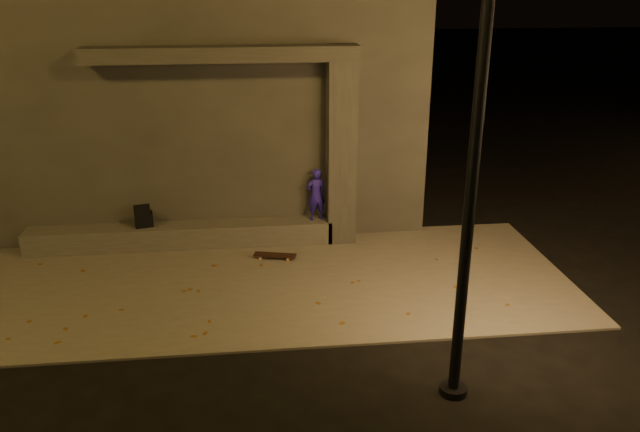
{
  "coord_description": "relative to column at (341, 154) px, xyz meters",
  "views": [
    {
      "loc": [
        -0.03,
        -7.96,
        5.05
      ],
      "look_at": [
        1.09,
        2.0,
        1.23
      ],
      "focal_mm": 35.0,
      "sensor_mm": 36.0,
      "label": 1
    }
  ],
  "objects": [
    {
      "name": "column",
      "position": [
        0.0,
        0.0,
        0.0
      ],
      "size": [
        0.55,
        0.55,
        3.6
      ],
      "primitive_type": "cube",
      "color": "#3A3735",
      "rests_on": "sidewalk"
    },
    {
      "name": "skateboarder",
      "position": [
        -0.5,
        0.0,
        -0.82
      ],
      "size": [
        0.44,
        0.35,
        1.07
      ],
      "primitive_type": "imported",
      "rotation": [
        0.0,
        0.0,
        3.4
      ],
      "color": "#2519A4",
      "rests_on": "ledge"
    },
    {
      "name": "skateboard",
      "position": [
        -1.38,
        -0.84,
        -1.73
      ],
      "size": [
        0.83,
        0.39,
        0.09
      ],
      "rotation": [
        0.0,
        0.0,
        -0.24
      ],
      "color": "black",
      "rests_on": "sidewalk"
    },
    {
      "name": "canopy",
      "position": [
        -2.2,
        0.05,
        1.94
      ],
      "size": [
        5.0,
        0.7,
        0.28
      ],
      "primitive_type": "cube",
      "color": "#3A3735",
      "rests_on": "column"
    },
    {
      "name": "ledge",
      "position": [
        -3.2,
        0.0,
        -1.58
      ],
      "size": [
        6.0,
        0.55,
        0.45
      ],
      "primitive_type": "cube",
      "color": "#4B4844",
      "rests_on": "sidewalk"
    },
    {
      "name": "building",
      "position": [
        -2.7,
        2.74,
        0.77
      ],
      "size": [
        9.0,
        5.1,
        5.22
      ],
      "color": "#3A3735",
      "rests_on": "ground"
    },
    {
      "name": "ground",
      "position": [
        -1.7,
        -3.75,
        -1.84
      ],
      "size": [
        120.0,
        120.0,
        0.0
      ],
      "primitive_type": "plane",
      "color": "black",
      "rests_on": "ground"
    },
    {
      "name": "street_lamp_0",
      "position": [
        0.75,
        -5.17,
        2.13
      ],
      "size": [
        0.36,
        0.36,
        6.99
      ],
      "color": "black",
      "rests_on": "ground"
    },
    {
      "name": "sidewalk",
      "position": [
        -1.7,
        -1.75,
        -1.82
      ],
      "size": [
        11.0,
        4.4,
        0.04
      ],
      "primitive_type": "cube",
      "color": "#68645C",
      "rests_on": "ground"
    },
    {
      "name": "backpack",
      "position": [
        -3.9,
        0.0,
        -1.18
      ],
      "size": [
        0.38,
        0.29,
        0.49
      ],
      "rotation": [
        0.0,
        0.0,
        0.21
      ],
      "color": "black",
      "rests_on": "ledge"
    }
  ]
}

